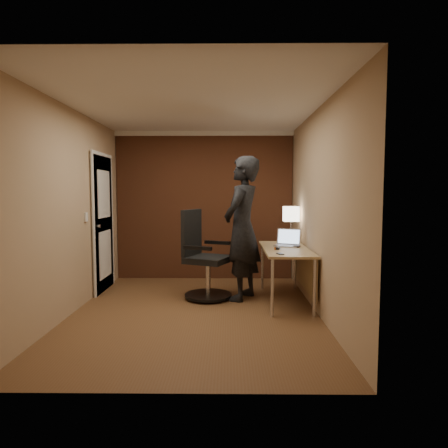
# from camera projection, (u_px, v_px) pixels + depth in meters

# --- Properties ---
(room) EXTENTS (4.00, 4.00, 4.00)m
(room) POSITION_uv_depth(u_px,v_px,m) (186.00, 199.00, 6.36)
(room) COLOR brown
(room) RESTS_ON ground
(desk) EXTENTS (0.60, 1.50, 0.73)m
(desk) POSITION_uv_depth(u_px,v_px,m) (291.00, 257.00, 5.39)
(desk) COLOR tan
(desk) RESTS_ON ground
(desk_lamp) EXTENTS (0.22, 0.22, 0.54)m
(desk_lamp) POSITION_uv_depth(u_px,v_px,m) (291.00, 214.00, 5.97)
(desk_lamp) COLOR silver
(desk_lamp) RESTS_ON desk
(laptop) EXTENTS (0.40, 0.36, 0.23)m
(laptop) POSITION_uv_depth(u_px,v_px,m) (288.00, 241.00, 5.58)
(laptop) COLOR silver
(laptop) RESTS_ON desk
(mouse) EXTENTS (0.09, 0.11, 0.03)m
(mouse) POSITION_uv_depth(u_px,v_px,m) (277.00, 248.00, 5.23)
(mouse) COLOR black
(mouse) RESTS_ON desk
(phone) EXTENTS (0.09, 0.13, 0.01)m
(phone) POSITION_uv_depth(u_px,v_px,m) (280.00, 254.00, 4.83)
(phone) COLOR black
(phone) RESTS_ON desk
(wallet) EXTENTS (0.12, 0.14, 0.02)m
(wallet) POSITION_uv_depth(u_px,v_px,m) (297.00, 246.00, 5.44)
(wallet) COLOR black
(wallet) RESTS_ON desk
(office_chair) EXTENTS (0.72, 0.77, 1.21)m
(office_chair) POSITION_uv_depth(u_px,v_px,m) (203.00, 260.00, 5.55)
(office_chair) COLOR black
(office_chair) RESTS_ON ground
(person) EXTENTS (0.72, 0.85, 1.97)m
(person) POSITION_uv_depth(u_px,v_px,m) (242.00, 228.00, 5.48)
(person) COLOR black
(person) RESTS_ON ground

